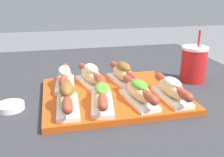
{
  "coord_description": "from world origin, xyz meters",
  "views": [
    {
      "loc": [
        -0.21,
        -0.9,
        1.08
      ],
      "look_at": [
        -0.03,
        -0.12,
        0.8
      ],
      "focal_mm": 42.0,
      "sensor_mm": 36.0,
      "label": 1
    }
  ],
  "objects_px": {
    "hot_dog_4": "(65,77)",
    "drink_cup": "(194,64)",
    "hot_dog_1": "(102,95)",
    "hot_dog_6": "(123,73)",
    "serving_tray": "(113,95)",
    "hot_dog_5": "(91,75)",
    "sauce_bowl": "(10,106)",
    "hot_dog_2": "(139,91)",
    "hot_dog_0": "(67,97)",
    "hot_dog_3": "(172,89)"
  },
  "relations": [
    {
      "from": "hot_dog_4",
      "to": "sauce_bowl",
      "type": "height_order",
      "value": "hot_dog_4"
    },
    {
      "from": "hot_dog_4",
      "to": "hot_dog_6",
      "type": "xyz_separation_m",
      "value": [
        0.2,
        -0.01,
        0.0
      ]
    },
    {
      "from": "hot_dog_3",
      "to": "hot_dog_6",
      "type": "distance_m",
      "value": 0.2
    },
    {
      "from": "hot_dog_3",
      "to": "serving_tray",
      "type": "bearing_deg",
      "value": 150.45
    },
    {
      "from": "hot_dog_4",
      "to": "sauce_bowl",
      "type": "xyz_separation_m",
      "value": [
        -0.16,
        -0.11,
        -0.04
      ]
    },
    {
      "from": "hot_dog_4",
      "to": "sauce_bowl",
      "type": "relative_size",
      "value": 2.62
    },
    {
      "from": "serving_tray",
      "to": "hot_dog_5",
      "type": "bearing_deg",
      "value": 123.91
    },
    {
      "from": "hot_dog_4",
      "to": "drink_cup",
      "type": "xyz_separation_m",
      "value": [
        0.47,
        -0.01,
        0.01
      ]
    },
    {
      "from": "serving_tray",
      "to": "hot_dog_4",
      "type": "relative_size",
      "value": 2.13
    },
    {
      "from": "sauce_bowl",
      "to": "hot_dog_1",
      "type": "bearing_deg",
      "value": -16.05
    },
    {
      "from": "hot_dog_6",
      "to": "hot_dog_2",
      "type": "bearing_deg",
      "value": -90.03
    },
    {
      "from": "hot_dog_5",
      "to": "sauce_bowl",
      "type": "xyz_separation_m",
      "value": [
        -0.25,
        -0.1,
        -0.04
      ]
    },
    {
      "from": "hot_dog_3",
      "to": "sauce_bowl",
      "type": "relative_size",
      "value": 2.62
    },
    {
      "from": "hot_dog_0",
      "to": "hot_dog_6",
      "type": "xyz_separation_m",
      "value": [
        0.21,
        0.17,
        -0.0
      ]
    },
    {
      "from": "serving_tray",
      "to": "hot_dog_5",
      "type": "relative_size",
      "value": 2.17
    },
    {
      "from": "serving_tray",
      "to": "sauce_bowl",
      "type": "distance_m",
      "value": 0.31
    },
    {
      "from": "hot_dog_2",
      "to": "hot_dog_1",
      "type": "bearing_deg",
      "value": -178.6
    },
    {
      "from": "serving_tray",
      "to": "drink_cup",
      "type": "relative_size",
      "value": 2.3
    },
    {
      "from": "serving_tray",
      "to": "hot_dog_4",
      "type": "distance_m",
      "value": 0.18
    },
    {
      "from": "hot_dog_1",
      "to": "sauce_bowl",
      "type": "bearing_deg",
      "value": 163.95
    },
    {
      "from": "hot_dog_1",
      "to": "hot_dog_6",
      "type": "distance_m",
      "value": 0.2
    },
    {
      "from": "serving_tray",
      "to": "hot_dog_3",
      "type": "relative_size",
      "value": 2.12
    },
    {
      "from": "hot_dog_1",
      "to": "hot_dog_6",
      "type": "relative_size",
      "value": 1.0
    },
    {
      "from": "hot_dog_1",
      "to": "hot_dog_6",
      "type": "height_order",
      "value": "hot_dog_6"
    },
    {
      "from": "hot_dog_5",
      "to": "drink_cup",
      "type": "relative_size",
      "value": 1.06
    },
    {
      "from": "hot_dog_2",
      "to": "drink_cup",
      "type": "bearing_deg",
      "value": 32.62
    },
    {
      "from": "serving_tray",
      "to": "hot_dog_6",
      "type": "relative_size",
      "value": 2.15
    },
    {
      "from": "hot_dog_4",
      "to": "hot_dog_6",
      "type": "distance_m",
      "value": 0.2
    },
    {
      "from": "hot_dog_5",
      "to": "hot_dog_6",
      "type": "distance_m",
      "value": 0.11
    },
    {
      "from": "hot_dog_3",
      "to": "hot_dog_2",
      "type": "bearing_deg",
      "value": 179.15
    },
    {
      "from": "hot_dog_6",
      "to": "sauce_bowl",
      "type": "distance_m",
      "value": 0.38
    },
    {
      "from": "serving_tray",
      "to": "drink_cup",
      "type": "bearing_deg",
      "value": 14.71
    },
    {
      "from": "hot_dog_4",
      "to": "drink_cup",
      "type": "relative_size",
      "value": 1.08
    },
    {
      "from": "sauce_bowl",
      "to": "hot_dog_5",
      "type": "bearing_deg",
      "value": 21.91
    },
    {
      "from": "hot_dog_2",
      "to": "drink_cup",
      "type": "xyz_separation_m",
      "value": [
        0.27,
        0.17,
        0.02
      ]
    },
    {
      "from": "hot_dog_1",
      "to": "hot_dog_5",
      "type": "xyz_separation_m",
      "value": [
        -0.0,
        0.18,
        0.0
      ]
    },
    {
      "from": "hot_dog_1",
      "to": "drink_cup",
      "type": "bearing_deg",
      "value": 24.83
    },
    {
      "from": "drink_cup",
      "to": "sauce_bowl",
      "type": "bearing_deg",
      "value": -170.86
    },
    {
      "from": "hot_dog_0",
      "to": "hot_dog_6",
      "type": "relative_size",
      "value": 1.01
    },
    {
      "from": "hot_dog_3",
      "to": "hot_dog_6",
      "type": "height_order",
      "value": "hot_dog_6"
    },
    {
      "from": "hot_dog_2",
      "to": "hot_dog_4",
      "type": "relative_size",
      "value": 1.0
    },
    {
      "from": "hot_dog_1",
      "to": "hot_dog_4",
      "type": "bearing_deg",
      "value": 117.04
    },
    {
      "from": "hot_dog_2",
      "to": "serving_tray",
      "type": "bearing_deg",
      "value": 122.07
    },
    {
      "from": "hot_dog_2",
      "to": "sauce_bowl",
      "type": "distance_m",
      "value": 0.38
    },
    {
      "from": "hot_dog_2",
      "to": "hot_dog_3",
      "type": "xyz_separation_m",
      "value": [
        0.1,
        -0.0,
        0.0
      ]
    },
    {
      "from": "hot_dog_3",
      "to": "hot_dog_6",
      "type": "xyz_separation_m",
      "value": [
        -0.1,
        0.17,
        0.0
      ]
    },
    {
      "from": "hot_dog_0",
      "to": "drink_cup",
      "type": "distance_m",
      "value": 0.51
    },
    {
      "from": "hot_dog_5",
      "to": "drink_cup",
      "type": "height_order",
      "value": "drink_cup"
    },
    {
      "from": "serving_tray",
      "to": "hot_dog_2",
      "type": "height_order",
      "value": "hot_dog_2"
    },
    {
      "from": "hot_dog_2",
      "to": "sauce_bowl",
      "type": "relative_size",
      "value": 2.61
    }
  ]
}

